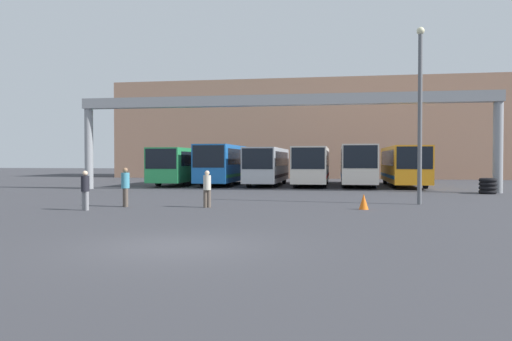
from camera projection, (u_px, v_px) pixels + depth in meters
ground_plane at (176, 247)px, 12.02m from camera, size 200.00×200.00×0.00m
building_backdrop at (306, 131)px, 60.20m from camera, size 43.64×12.00×11.02m
overhead_gantry at (280, 110)px, 33.33m from camera, size 28.06×0.80×6.41m
bus_slot_0 at (185, 164)px, 42.12m from camera, size 2.60×11.51×3.00m
bus_slot_1 at (226, 162)px, 41.51m from camera, size 2.57×11.47×3.23m
bus_slot_2 at (267, 164)px, 40.40m from camera, size 2.43×10.39×2.99m
bus_slot_3 at (312, 164)px, 40.10m from camera, size 2.55×10.95×3.04m
bus_slot_4 at (357, 163)px, 40.23m from camera, size 2.54×12.39×3.18m
bus_slot_5 at (404, 164)px, 39.16m from camera, size 2.60×11.40×3.08m
pedestrian_far_center at (85, 189)px, 20.58m from camera, size 0.34×0.34×1.64m
pedestrian_near_right at (207, 188)px, 21.77m from camera, size 0.34×0.34×1.62m
pedestrian_mid_right at (125, 186)px, 22.09m from camera, size 0.36×0.36×1.74m
traffic_cone at (364, 202)px, 20.95m from camera, size 0.40×0.40×0.65m
tire_stack at (488, 186)px, 30.45m from camera, size 1.04×1.04×0.96m
lamp_post at (420, 108)px, 23.19m from camera, size 0.36×0.36×8.25m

